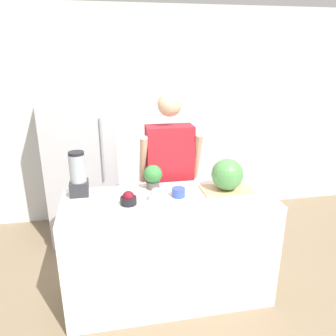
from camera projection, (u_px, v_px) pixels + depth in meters
ground_plane at (177, 321)px, 2.68m from camera, size 14.00×14.00×0.00m
wall_back at (143, 118)px, 4.11m from camera, size 8.00×0.06×2.60m
counter_island at (169, 248)px, 2.83m from camera, size 1.73×0.68×0.95m
refrigerator at (83, 158)px, 3.71m from camera, size 0.76×0.75×1.88m
person at (170, 179)px, 3.23m from camera, size 0.59×0.27×1.74m
cutting_board at (227, 190)px, 2.83m from camera, size 0.44×0.26×0.01m
watermelon at (227, 174)px, 2.77m from camera, size 0.27×0.27×0.27m
bowl_cherries at (128, 199)px, 2.56m from camera, size 0.13×0.13×0.11m
bowl_cream at (157, 195)px, 2.63m from camera, size 0.13×0.13×0.11m
bowl_small_blue at (178, 192)px, 2.69m from camera, size 0.11×0.11×0.07m
blender at (78, 175)px, 2.68m from camera, size 0.15×0.15×0.37m
potted_plant at (153, 176)px, 2.83m from camera, size 0.16×0.16×0.21m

